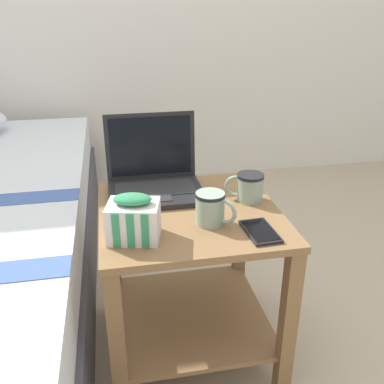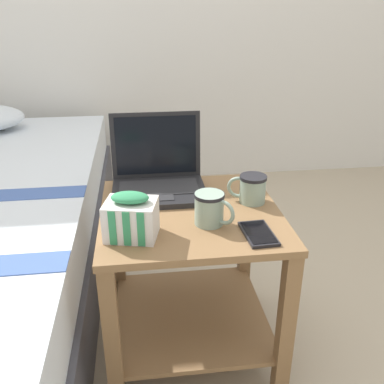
# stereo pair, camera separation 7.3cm
# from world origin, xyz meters

# --- Properties ---
(ground_plane) EXTENTS (8.00, 8.00, 0.00)m
(ground_plane) POSITION_xyz_m (0.00, 0.00, 0.00)
(ground_plane) COLOR tan
(bedside_table) EXTENTS (0.55, 0.54, 0.54)m
(bedside_table) POSITION_xyz_m (0.00, 0.00, 0.34)
(bedside_table) COLOR olive
(bedside_table) RESTS_ON ground_plane
(laptop) EXTENTS (0.31, 0.26, 0.24)m
(laptop) POSITION_xyz_m (-0.09, 0.17, 0.59)
(laptop) COLOR black
(laptop) RESTS_ON bedside_table
(mug_front_left) EXTENTS (0.11, 0.10, 0.09)m
(mug_front_left) POSITION_xyz_m (0.05, -0.09, 0.59)
(mug_front_left) COLOR #8CA593
(mug_front_left) RESTS_ON bedside_table
(mug_front_right) EXTENTS (0.12, 0.08, 0.09)m
(mug_front_right) POSITION_xyz_m (0.20, 0.04, 0.59)
(mug_front_right) COLOR #8CA593
(mug_front_right) RESTS_ON bedside_table
(snack_bag) EXTENTS (0.16, 0.13, 0.13)m
(snack_bag) POSITION_xyz_m (-0.18, -0.13, 0.60)
(snack_bag) COLOR silver
(snack_bag) RESTS_ON bedside_table
(cell_phone) EXTENTS (0.09, 0.14, 0.01)m
(cell_phone) POSITION_xyz_m (0.17, -0.17, 0.54)
(cell_phone) COLOR black
(cell_phone) RESTS_ON bedside_table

